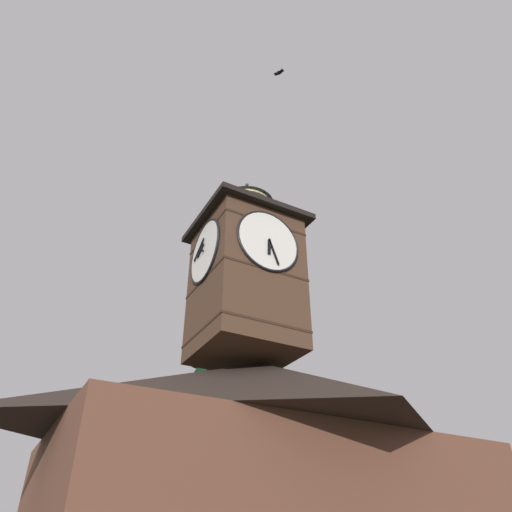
# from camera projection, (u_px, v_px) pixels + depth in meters

# --- Properties ---
(building_main) EXTENTS (14.68, 10.00, 8.56)m
(building_main) POSITION_uv_depth(u_px,v_px,m) (262.00, 481.00, 16.52)
(building_main) COLOR brown
(building_main) RESTS_ON ground_plane
(clock_tower) EXTENTS (4.41, 4.41, 8.66)m
(clock_tower) POSITION_uv_depth(u_px,v_px,m) (246.00, 273.00, 20.24)
(clock_tower) COLOR #4C3323
(clock_tower) RESTS_ON building_main
(pine_tree_behind) EXTENTS (7.14, 7.14, 15.06)m
(pine_tree_behind) POSITION_uv_depth(u_px,v_px,m) (203.00, 468.00, 22.80)
(pine_tree_behind) COLOR #473323
(pine_tree_behind) RESTS_ON ground_plane
(moon) EXTENTS (1.64, 1.64, 1.64)m
(moon) POSITION_uv_depth(u_px,v_px,m) (230.00, 456.00, 51.33)
(moon) COLOR silver
(flying_bird_high) EXTENTS (0.39, 0.53, 0.13)m
(flying_bird_high) POSITION_uv_depth(u_px,v_px,m) (279.00, 73.00, 24.01)
(flying_bird_high) COLOR black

